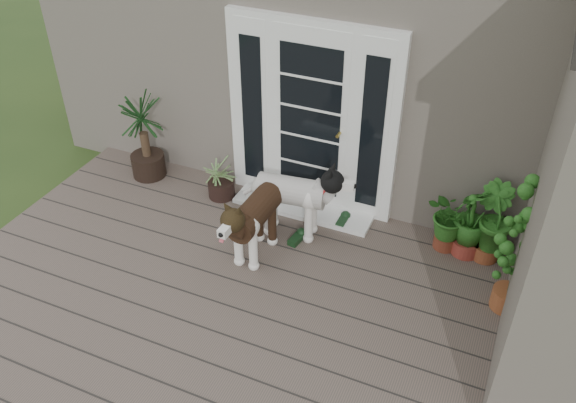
% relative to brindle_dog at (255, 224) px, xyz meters
% --- Properties ---
extents(deck, '(6.20, 4.60, 0.12)m').
position_rel_brindle_dog_xyz_m(deck, '(0.35, -1.11, -0.45)').
color(deck, '#6B5B4C').
rests_on(deck, ground).
extents(house_main, '(7.40, 4.00, 3.10)m').
position_rel_brindle_dog_xyz_m(house_main, '(0.35, 3.14, 1.04)').
color(house_main, '#665E54').
rests_on(house_main, ground).
extents(door_unit, '(1.90, 0.14, 2.15)m').
position_rel_brindle_dog_xyz_m(door_unit, '(0.15, 1.09, 0.68)').
color(door_unit, white).
rests_on(door_unit, deck).
extents(door_step, '(1.60, 0.40, 0.05)m').
position_rel_brindle_dog_xyz_m(door_step, '(0.15, 0.89, -0.37)').
color(door_step, white).
rests_on(door_step, deck).
extents(brindle_dog, '(0.43, 0.95, 0.78)m').
position_rel_brindle_dog_xyz_m(brindle_dog, '(0.00, 0.00, 0.00)').
color(brindle_dog, '#3A2315').
rests_on(brindle_dog, deck).
extents(white_dog, '(1.01, 0.53, 0.80)m').
position_rel_brindle_dog_xyz_m(white_dog, '(0.20, 0.47, 0.01)').
color(white_dog, white).
rests_on(white_dog, deck).
extents(spider_plant, '(0.53, 0.53, 0.55)m').
position_rel_brindle_dog_xyz_m(spider_plant, '(-0.83, 0.77, -0.12)').
color(spider_plant, '#788F58').
rests_on(spider_plant, deck).
extents(yucca, '(0.78, 0.78, 1.12)m').
position_rel_brindle_dog_xyz_m(yucca, '(-1.86, 0.81, 0.17)').
color(yucca, black).
rests_on(yucca, deck).
extents(herb_a, '(0.68, 0.68, 0.63)m').
position_rel_brindle_dog_xyz_m(herb_a, '(1.77, 0.89, -0.07)').
color(herb_a, '#1E5D1A').
rests_on(herb_a, deck).
extents(herb_b, '(0.61, 0.61, 0.65)m').
position_rel_brindle_dog_xyz_m(herb_b, '(2.18, 0.89, -0.06)').
color(herb_b, '#195819').
rests_on(herb_b, deck).
extents(herb_c, '(0.55, 0.55, 0.63)m').
position_rel_brindle_dog_xyz_m(herb_c, '(1.98, 0.89, -0.07)').
color(herb_c, '#1F5B1A').
rests_on(herb_c, deck).
extents(sapling, '(0.47, 0.47, 1.48)m').
position_rel_brindle_dog_xyz_m(sapling, '(2.47, 0.25, 0.35)').
color(sapling, '#1D5718').
rests_on(sapling, deck).
extents(clog_left, '(0.13, 0.28, 0.08)m').
position_rel_brindle_dog_xyz_m(clog_left, '(0.66, 0.84, -0.35)').
color(clog_left, black).
rests_on(clog_left, deck).
extents(clog_right, '(0.18, 0.30, 0.09)m').
position_rel_brindle_dog_xyz_m(clog_right, '(0.31, 0.36, -0.35)').
color(clog_right, black).
rests_on(clog_right, deck).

